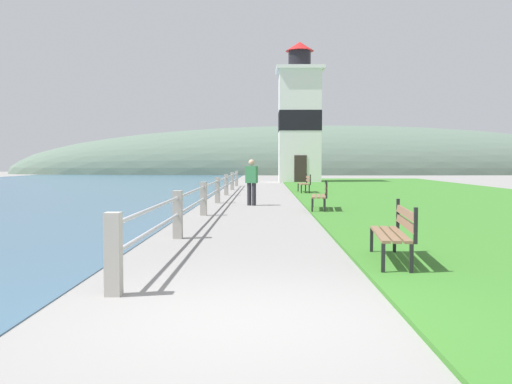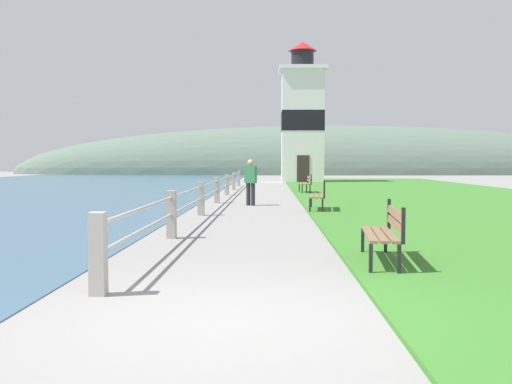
# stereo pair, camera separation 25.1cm
# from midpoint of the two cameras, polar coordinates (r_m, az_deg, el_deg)

# --- Properties ---
(ground_plane) EXTENTS (160.00, 160.00, 0.00)m
(ground_plane) POSITION_cam_midpoint_polar(r_m,az_deg,el_deg) (5.71, -2.85, -12.68)
(ground_plane) COLOR gray
(grass_verge) EXTENTS (12.00, 53.52, 0.06)m
(grass_verge) POSITION_cam_midpoint_polar(r_m,az_deg,el_deg) (24.47, 18.06, -0.64)
(grass_verge) COLOR #387528
(grass_verge) RESTS_ON ground_plane
(seawall_railing) EXTENTS (0.18, 29.51, 0.97)m
(seawall_railing) POSITION_cam_midpoint_polar(r_m,az_deg,el_deg) (21.25, -4.21, 0.41)
(seawall_railing) COLOR #A8A399
(seawall_railing) RESTS_ON ground_plane
(park_bench_near) EXTENTS (0.65, 1.84, 0.94)m
(park_bench_near) POSITION_cam_midpoint_polar(r_m,az_deg,el_deg) (8.71, 13.00, -3.67)
(park_bench_near) COLOR brown
(park_bench_near) RESTS_ON ground_plane
(park_bench_midway) EXTENTS (0.63, 1.75, 0.94)m
(park_bench_midway) POSITION_cam_midpoint_polar(r_m,az_deg,el_deg) (17.78, 6.16, -0.21)
(park_bench_midway) COLOR brown
(park_bench_midway) RESTS_ON ground_plane
(park_bench_far) EXTENTS (0.52, 1.78, 0.94)m
(park_bench_far) POSITION_cam_midpoint_polar(r_m,az_deg,el_deg) (27.61, 4.70, 0.96)
(park_bench_far) COLOR brown
(park_bench_far) RESTS_ON ground_plane
(lighthouse) EXTENTS (3.51, 3.51, 10.43)m
(lighthouse) POSITION_cam_midpoint_polar(r_m,az_deg,el_deg) (43.01, 4.19, 7.21)
(lighthouse) COLOR white
(lighthouse) RESTS_ON ground_plane
(person_strolling) EXTENTS (0.45, 0.34, 1.62)m
(person_strolling) POSITION_cam_midpoint_polar(r_m,az_deg,el_deg) (20.02, -0.80, 1.15)
(person_strolling) COLOR #28282D
(person_strolling) RESTS_ON ground_plane
(distant_hillside) EXTENTS (80.00, 16.00, 12.00)m
(distant_hillside) POSITION_cam_midpoint_polar(r_m,az_deg,el_deg) (71.59, 6.95, 1.81)
(distant_hillside) COLOR #566B5B
(distant_hillside) RESTS_ON ground_plane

